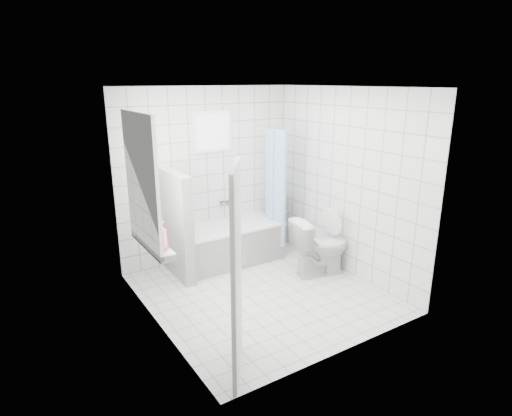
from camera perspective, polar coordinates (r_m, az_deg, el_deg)
ground at (r=5.72m, az=0.73°, el=-11.22°), size 3.00×3.00×0.00m
ceiling at (r=5.05m, az=0.85°, el=15.84°), size 3.00×3.00×0.00m
wall_back at (r=6.50m, az=-6.50°, el=4.39°), size 2.80×0.02×2.60m
wall_front at (r=4.12m, az=12.32°, el=-3.22°), size 2.80×0.02×2.60m
wall_left at (r=4.65m, az=-13.81°, el=-1.03°), size 0.02×3.00×2.60m
wall_right at (r=6.09m, az=11.89°, el=3.29°), size 0.02×3.00×2.60m
window_left at (r=4.86m, az=-14.72°, el=3.35°), size 0.01×0.90×1.40m
window_back at (r=6.40m, az=-5.70°, el=10.12°), size 0.50×0.01×0.50m
window_sill at (r=5.09m, az=-13.63°, el=-4.72°), size 0.18×1.02×0.08m
door at (r=3.91m, az=-2.60°, el=-8.71°), size 0.48×0.68×2.00m
bathtub at (r=6.54m, az=-3.53°, el=-4.70°), size 1.57×0.77×0.58m
partition_wall at (r=6.00m, az=-10.51°, el=-2.29°), size 0.15×0.85×1.50m
tiled_ledge at (r=7.29m, az=2.86°, el=-2.54°), size 0.40×0.24×0.55m
toilet at (r=6.15m, az=8.59°, el=-5.07°), size 0.89×0.61×0.83m
curtain_rod at (r=6.49m, az=2.02°, el=10.72°), size 0.02×0.80×0.02m
shower_curtain at (r=6.54m, az=2.59°, el=2.75°), size 0.14×0.48×1.78m
tub_faucet at (r=6.69m, az=-4.27°, el=0.82°), size 0.18×0.06×0.06m
sill_bottles at (r=4.99m, az=-13.48°, el=-3.02°), size 0.20×0.73×0.32m
ledge_bottles at (r=7.14m, az=3.03°, el=0.40°), size 0.19×0.19×0.27m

